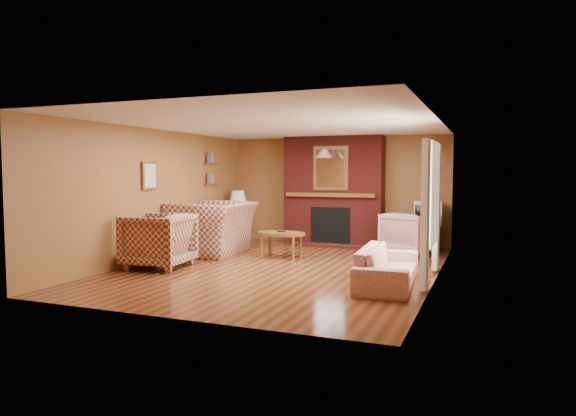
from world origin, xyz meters
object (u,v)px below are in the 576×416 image
at_px(floral_sofa, 388,266).
at_px(floral_armchair, 409,233).
at_px(plaid_loveseat, 213,228).
at_px(plaid_armchair, 158,241).
at_px(fireplace, 334,192).
at_px(tv_stand, 427,238).
at_px(coffee_table, 281,235).
at_px(table_lamp, 238,203).
at_px(side_table, 238,231).
at_px(crt_tv, 427,213).

relative_size(floral_sofa, floral_armchair, 2.07).
xyz_separation_m(plaid_loveseat, floral_armchair, (3.62, 1.41, -0.10)).
xyz_separation_m(plaid_armchair, floral_sofa, (3.85, 0.09, -0.19)).
bearing_deg(fireplace, plaid_armchair, -117.37).
relative_size(plaid_armchair, tv_stand, 1.91).
height_order(fireplace, floral_sofa, fireplace).
height_order(plaid_armchair, floral_armchair, plaid_armchair).
distance_m(fireplace, plaid_armchair, 4.30).
xyz_separation_m(plaid_loveseat, coffee_table, (1.44, 0.07, -0.08)).
distance_m(floral_armchair, table_lamp, 3.90).
xyz_separation_m(plaid_armchair, floral_armchair, (3.72, 3.07, -0.05)).
height_order(floral_armchair, side_table, floral_armchair).
relative_size(fireplace, plaid_armchair, 2.37).
relative_size(coffee_table, tv_stand, 1.77).
relative_size(plaid_loveseat, table_lamp, 2.40).
bearing_deg(coffee_table, plaid_armchair, -131.70).
bearing_deg(coffee_table, table_lamp, 138.19).
bearing_deg(floral_armchair, plaid_armchair, 61.12).
relative_size(plaid_armchair, crt_tv, 1.67).
relative_size(plaid_armchair, coffee_table, 1.08).
height_order(floral_armchair, coffee_table, floral_armchair).
bearing_deg(floral_armchair, table_lamp, 19.14).
distance_m(side_table, tv_stand, 4.16).
bearing_deg(plaid_armchair, side_table, 177.33).
distance_m(plaid_loveseat, coffee_table, 1.44).
relative_size(plaid_loveseat, crt_tv, 2.59).
height_order(fireplace, floral_armchair, fireplace).
height_order(plaid_loveseat, crt_tv, crt_tv).
bearing_deg(fireplace, tv_stand, -5.15).
bearing_deg(fireplace, table_lamp, -165.71).
bearing_deg(floral_sofa, coffee_table, 51.14).
xyz_separation_m(plaid_loveseat, tv_stand, (3.90, 1.93, -0.25)).
relative_size(coffee_table, table_lamp, 1.43).
bearing_deg(crt_tv, plaid_armchair, -138.20).
height_order(coffee_table, tv_stand, tv_stand).
height_order(coffee_table, side_table, side_table).
relative_size(fireplace, plaid_loveseat, 1.53).
distance_m(floral_sofa, coffee_table, 2.84).
distance_m(plaid_loveseat, floral_sofa, 4.07).
bearing_deg(floral_sofa, floral_armchair, -1.06).
bearing_deg(plaid_armchair, crt_tv, 126.47).
distance_m(fireplace, crt_tv, 2.10).
bearing_deg(fireplace, side_table, -165.71).
xyz_separation_m(fireplace, plaid_armchair, (-1.95, -3.77, -0.72)).
bearing_deg(table_lamp, crt_tv, 4.74).
relative_size(plaid_loveseat, floral_armchair, 1.74).
xyz_separation_m(coffee_table, crt_tv, (2.46, 1.85, 0.35)).
bearing_deg(tv_stand, side_table, 179.80).
relative_size(plaid_loveseat, coffee_table, 1.67).
bearing_deg(plaid_loveseat, plaid_armchair, -7.18).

